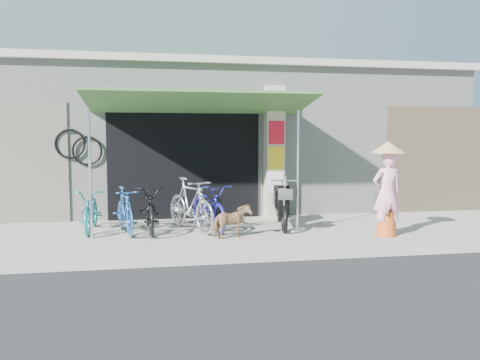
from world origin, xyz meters
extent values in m
plane|color=#AEA89D|center=(0.00, 0.00, 0.00)|extent=(80.00, 80.00, 0.00)
cube|color=#2F2F31|center=(0.00, -4.50, 0.01)|extent=(80.00, 6.00, 0.01)
cube|color=#A7ACA4|center=(0.00, 5.10, 1.75)|extent=(12.00, 5.00, 3.50)
cube|color=#BFB6A3|center=(0.00, 5.10, 3.58)|extent=(12.30, 5.30, 0.16)
cube|color=black|center=(-1.20, 2.58, 1.25)|extent=(3.40, 0.06, 2.50)
cube|color=black|center=(-1.20, 2.59, 0.55)|extent=(3.06, 0.04, 1.10)
torus|color=black|center=(-3.30, 2.54, 1.55)|extent=(0.65, 0.05, 0.65)
cylinder|color=silver|center=(-3.30, 2.56, 1.87)|extent=(0.02, 0.02, 0.12)
torus|color=black|center=(-3.65, 2.54, 1.70)|extent=(0.65, 0.05, 0.65)
cylinder|color=silver|center=(-3.65, 2.56, 2.02)|extent=(0.02, 0.02, 0.12)
cube|color=#B8B09D|center=(0.85, 2.45, 1.50)|extent=(0.42, 0.42, 3.00)
cube|color=red|center=(0.85, 2.23, 1.95)|extent=(0.36, 0.02, 0.52)
cube|color=yellow|center=(0.85, 2.23, 1.38)|extent=(0.36, 0.02, 0.52)
cube|color=silver|center=(0.85, 2.23, 0.82)|extent=(0.36, 0.02, 0.50)
cube|color=#34622C|center=(-0.90, 1.65, 2.55)|extent=(4.60, 1.88, 0.35)
cylinder|color=silver|center=(-3.00, 0.75, 1.18)|extent=(0.05, 0.05, 2.36)
cylinder|color=silver|center=(0.90, 0.75, 1.18)|extent=(0.05, 0.05, 2.36)
cube|color=brown|center=(5.00, 2.59, 1.30)|extent=(2.60, 0.06, 2.60)
cube|color=#6B665B|center=(-5.00, 2.59, 1.30)|extent=(2.60, 0.06, 2.60)
imported|color=#1B767C|center=(-3.08, 1.39, 0.42)|extent=(0.58, 1.60, 0.84)
imported|color=#215299|center=(-2.43, 1.09, 0.44)|extent=(0.77, 1.53, 0.88)
imported|color=black|center=(-1.95, 1.16, 0.46)|extent=(0.74, 1.79, 0.92)
imported|color=silver|center=(-1.17, 1.14, 0.52)|extent=(1.18, 1.79, 1.05)
imported|color=navy|center=(-0.79, 1.26, 0.46)|extent=(1.02, 1.83, 0.91)
imported|color=tan|center=(-0.48, 0.28, 0.31)|extent=(0.79, 0.59, 0.61)
torus|color=black|center=(0.59, 0.55, 0.26)|extent=(0.18, 0.53, 0.53)
torus|color=black|center=(0.81, 1.83, 0.26)|extent=(0.18, 0.53, 0.53)
cube|color=black|center=(0.70, 1.19, 0.34)|extent=(0.38, 0.97, 0.10)
cube|color=black|center=(0.76, 1.53, 0.56)|extent=(0.35, 0.58, 0.34)
cube|color=black|center=(0.76, 1.53, 0.77)|extent=(0.33, 0.58, 0.09)
cube|color=black|center=(0.62, 0.75, 0.62)|extent=(0.23, 0.14, 0.56)
cylinder|color=silver|center=(0.59, 0.58, 1.01)|extent=(0.51, 0.12, 0.03)
cube|color=silver|center=(0.56, 0.41, 0.78)|extent=(0.29, 0.24, 0.20)
imported|color=#F9A7BD|center=(2.40, 0.00, 0.79)|extent=(0.60, 0.41, 1.58)
cone|color=#C24C1B|center=(2.40, 0.00, 0.23)|extent=(0.38, 0.38, 0.46)
cone|color=tan|center=(2.40, 0.00, 1.65)|extent=(0.64, 0.64, 0.22)
camera|label=1|loc=(-1.78, -8.03, 1.80)|focal=35.00mm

